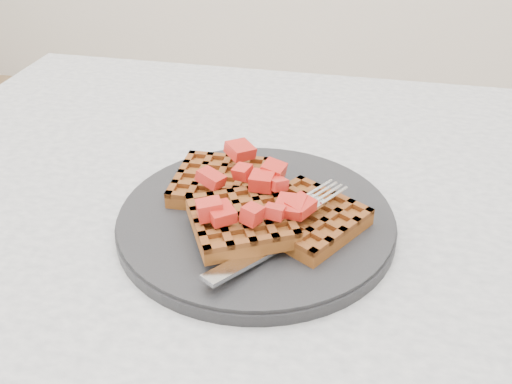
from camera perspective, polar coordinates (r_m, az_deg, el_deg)
table at (r=0.65m, az=13.02°, el=-11.99°), size 1.20×0.80×0.75m
plate at (r=0.56m, az=0.00°, el=-2.77°), size 0.27×0.27×0.02m
waffles at (r=0.54m, az=-0.07°, el=-1.34°), size 0.20×0.18×0.03m
strawberry_pile at (r=0.53m, az=-0.00°, el=1.27°), size 0.15×0.15×0.02m
fork at (r=0.51m, az=3.24°, el=-4.20°), size 0.12×0.16×0.02m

